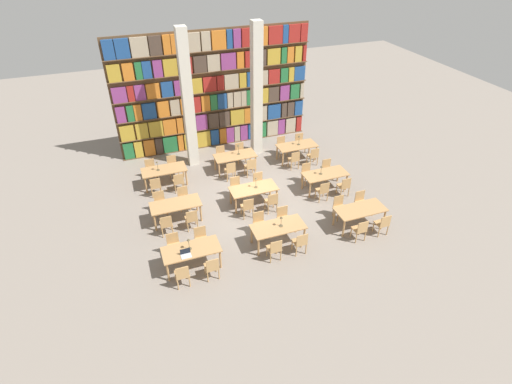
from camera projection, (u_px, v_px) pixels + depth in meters
The scene contains 57 objects.
ground_plane at pixel (254, 203), 15.89m from camera, with size 40.00×40.00×0.00m, color gray.
bookshelf_bank at pixel (215, 93), 18.52m from camera, with size 9.21×0.35×5.50m.
pillar_left at pixel (188, 101), 16.79m from camera, with size 0.44×0.44×6.00m.
pillar_center at pixel (257, 92), 17.66m from camera, with size 0.44×0.44×6.00m.
reading_table_0 at pixel (191, 251), 12.60m from camera, with size 1.83×0.85×0.76m.
chair_0 at pixel (182, 275), 12.03m from camera, with size 0.42×0.40×0.89m.
chair_1 at pixel (174, 245), 13.13m from camera, with size 0.42×0.40×0.89m.
chair_2 at pixel (212, 267), 12.29m from camera, with size 0.42×0.40×0.89m.
chair_3 at pixel (201, 238), 13.39m from camera, with size 0.42×0.40×0.89m.
desk_lamp_0 at pixel (189, 242), 12.40m from camera, with size 0.14×0.14×0.43m.
laptop at pixel (186, 254), 12.29m from camera, with size 0.32×0.22×0.21m.
reading_table_1 at pixel (278, 228), 13.53m from camera, with size 1.83×0.85×0.76m.
chair_4 at pixel (275, 249), 12.98m from camera, with size 0.42×0.40×0.89m.
chair_5 at pixel (260, 223), 14.07m from camera, with size 0.42×0.40×0.89m.
chair_6 at pixel (300, 242), 13.24m from camera, with size 0.42×0.40×0.89m.
chair_7 at pixel (283, 217), 14.33m from camera, with size 0.42×0.40×0.89m.
desk_lamp_1 at pixel (281, 220), 13.34m from camera, with size 0.14×0.14×0.41m.
reading_table_2 at pixel (360, 211), 14.34m from camera, with size 1.83×0.85×0.76m.
chair_8 at pixel (360, 229), 13.78m from camera, with size 0.42×0.40×0.89m.
chair_9 at pixel (339, 206), 14.88m from camera, with size 0.42×0.40×0.89m.
chair_10 at pixel (383, 224), 14.04m from camera, with size 0.42×0.40×0.89m.
chair_11 at pixel (361, 202), 15.13m from camera, with size 0.42×0.40×0.89m.
reading_table_3 at pixel (176, 206), 14.60m from camera, with size 1.83×0.85×0.76m.
chair_12 at pixel (166, 224), 14.02m from camera, with size 0.42×0.40×0.89m.
chair_13 at pixel (160, 202), 15.12m from camera, with size 0.42×0.40×0.89m.
chair_14 at pixel (191, 219), 14.27m from camera, with size 0.42×0.40×0.89m.
chair_15 at pixel (184, 197), 15.37m from camera, with size 0.42×0.40×0.89m.
reading_table_4 at pixel (254, 190), 15.44m from camera, with size 1.83×0.85×0.76m.
chair_16 at pixel (247, 207), 14.86m from camera, with size 0.42×0.40×0.89m.
chair_17 at pixel (236, 187), 15.96m from camera, with size 0.42×0.40×0.89m.
chair_18 at pixel (272, 201), 15.14m from camera, with size 0.42×0.40×0.89m.
chair_19 at pixel (259, 182), 16.23m from camera, with size 0.42×0.40×0.89m.
desk_lamp_2 at pixel (256, 181), 15.27m from camera, with size 0.14×0.14×0.45m.
reading_table_5 at pixel (325, 175), 16.32m from camera, with size 1.83×0.85×0.76m.
chair_20 at pixel (323, 190), 15.75m from camera, with size 0.42×0.40×0.89m.
chair_21 at pixel (307, 173), 16.85m from camera, with size 0.42×0.40×0.89m.
chair_22 at pixel (344, 186), 16.02m from camera, with size 0.42×0.40×0.89m.
chair_23 at pixel (327, 169), 17.12m from camera, with size 0.42×0.40×0.89m.
desk_lamp_3 at pixel (321, 168), 16.09m from camera, with size 0.14×0.14×0.39m.
reading_table_6 at pixel (164, 171), 16.60m from camera, with size 1.83×0.85×0.76m.
chair_24 at pixel (156, 186), 16.02m from camera, with size 0.42×0.40×0.89m.
chair_25 at pixel (151, 169), 17.12m from camera, with size 0.42×0.40×0.89m.
chair_26 at pixel (179, 181), 16.29m from camera, with size 0.42×0.40×0.89m.
chair_27 at pixel (172, 165), 17.38m from camera, with size 0.42×0.40×0.89m.
desk_lamp_4 at pixel (157, 164), 16.32m from camera, with size 0.14×0.14×0.43m.
reading_table_7 at pixel (235, 157), 17.58m from camera, with size 1.83×0.85×0.76m.
chair_28 at pixel (230, 170), 17.02m from camera, with size 0.42×0.40×0.89m.
chair_29 at pixel (221, 155), 18.11m from camera, with size 0.42×0.40×0.89m.
chair_30 at pixel (250, 166), 17.27m from camera, with size 0.42×0.40×0.89m.
chair_31 at pixel (240, 152), 18.37m from camera, with size 0.42×0.40×0.89m.
desk_lamp_5 at pixel (238, 148), 17.43m from camera, with size 0.14×0.14×0.47m.
reading_table_8 at pixel (297, 147), 18.36m from camera, with size 1.83×0.85×0.76m.
chair_32 at pixel (294, 159), 17.79m from camera, with size 0.42×0.40×0.89m.
chair_33 at pixel (282, 145), 18.89m from camera, with size 0.42×0.40×0.89m.
chair_34 at pixel (313, 156), 18.06m from camera, with size 0.42×0.40×0.89m.
chair_35 at pixel (300, 142), 19.16m from camera, with size 0.42×0.40×0.89m.
desk_lamp_6 at pixel (299, 139), 18.18m from camera, with size 0.14×0.14×0.46m.
Camera 1 is at (-4.32, -12.11, 9.35)m, focal length 28.00 mm.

